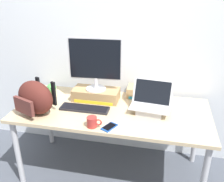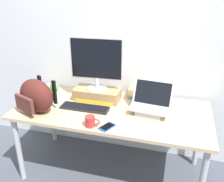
{
  "view_description": "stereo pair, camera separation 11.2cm",
  "coord_description": "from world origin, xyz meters",
  "views": [
    {
      "loc": [
        0.42,
        -1.96,
        1.8
      ],
      "look_at": [
        0.0,
        0.0,
        0.89
      ],
      "focal_mm": 40.19,
      "sensor_mm": 36.0,
      "label": 1
    },
    {
      "loc": [
        0.53,
        -1.93,
        1.8
      ],
      "look_at": [
        0.0,
        0.0,
        0.89
      ],
      "focal_mm": 40.19,
      "sensor_mm": 36.0,
      "label": 2
    }
  ],
  "objects": [
    {
      "name": "ground_plane",
      "position": [
        0.0,
        0.0,
        0.0
      ],
      "size": [
        20.0,
        20.0,
        0.0
      ],
      "primitive_type": "plane",
      "color": "#474C56"
    },
    {
      "name": "back_wall",
      "position": [
        0.0,
        0.49,
        1.3
      ],
      "size": [
        7.0,
        0.1,
        2.6
      ],
      "primitive_type": "cube",
      "color": "silver",
      "rests_on": "ground"
    },
    {
      "name": "desk",
      "position": [
        0.0,
        0.0,
        0.65
      ],
      "size": [
        1.74,
        0.78,
        0.71
      ],
      "color": "tan",
      "rests_on": "ground"
    },
    {
      "name": "toner_box_yellow",
      "position": [
        -0.19,
        0.16,
        0.77
      ],
      "size": [
        0.44,
        0.21,
        0.11
      ],
      "color": "#A88456",
      "rests_on": "desk"
    },
    {
      "name": "desktop_monitor",
      "position": [
        -0.19,
        0.16,
        1.09
      ],
      "size": [
        0.49,
        0.19,
        0.5
      ],
      "rotation": [
        0.0,
        0.0,
        0.07
      ],
      "color": "silver",
      "rests_on": "toner_box_yellow"
    },
    {
      "name": "open_laptop",
      "position": [
        0.34,
        0.02,
        0.77
      ],
      "size": [
        0.37,
        0.27,
        0.27
      ],
      "rotation": [
        0.0,
        0.0,
        -0.1
      ],
      "color": "#ADADB2",
      "rests_on": "desk"
    },
    {
      "name": "external_keyboard",
      "position": [
        -0.24,
        -0.06,
        0.73
      ],
      "size": [
        0.44,
        0.13,
        0.02
      ],
      "rotation": [
        0.0,
        0.0,
        0.0
      ],
      "color": "black",
      "rests_on": "desk"
    },
    {
      "name": "messenger_backpack",
      "position": [
        -0.63,
        -0.2,
        0.86
      ],
      "size": [
        0.42,
        0.34,
        0.3
      ],
      "rotation": [
        0.0,
        0.0,
        -0.38
      ],
      "color": "#4C1E19",
      "rests_on": "desk"
    },
    {
      "name": "coffee_mug",
      "position": [
        -0.09,
        -0.32,
        0.76
      ],
      "size": [
        0.12,
        0.08,
        0.09
      ],
      "color": "#B2332D",
      "rests_on": "desk"
    },
    {
      "name": "cell_phone",
      "position": [
        0.04,
        -0.3,
        0.72
      ],
      "size": [
        0.13,
        0.15,
        0.01
      ],
      "rotation": [
        0.0,
        0.0,
        -0.46
      ],
      "color": "#19479E",
      "rests_on": "desk"
    },
    {
      "name": "plush_toy",
      "position": [
        -0.69,
        0.23,
        0.76
      ],
      "size": [
        0.1,
        0.1,
        0.1
      ],
      "color": "#56B256",
      "rests_on": "desk"
    },
    {
      "name": "toner_box_cyan",
      "position": [
        0.25,
        0.32,
        0.76
      ],
      "size": [
        0.32,
        0.18,
        0.1
      ],
      "color": "tan",
      "rests_on": "desk"
    }
  ]
}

